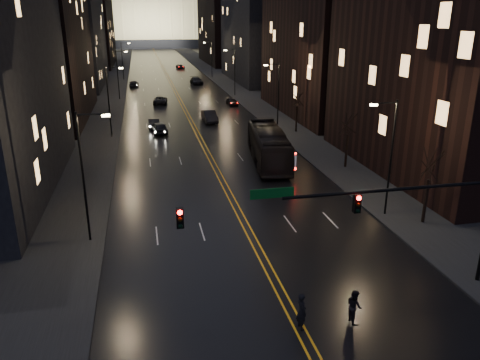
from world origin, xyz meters
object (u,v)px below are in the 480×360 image
oncoming_car_a (159,128)px  receding_car_a (209,116)px  traffic_signal (399,209)px  oncoming_car_b (154,123)px  pedestrian_b (354,306)px  bus (268,145)px  pedestrian_a (301,311)px

oncoming_car_a → receding_car_a: receding_car_a is taller
traffic_signal → oncoming_car_b: traffic_signal is taller
oncoming_car_a → pedestrian_b: bearing=93.7°
traffic_signal → oncoming_car_a: size_ratio=3.78×
bus → receding_car_a: size_ratio=2.58×
traffic_signal → pedestrian_a: size_ratio=8.73×
bus → pedestrian_b: 27.72m
traffic_signal → oncoming_car_b: bearing=104.4°
receding_car_a → pedestrian_b: size_ratio=2.83×
bus → oncoming_car_a: (-10.70, 15.59, -1.07)m
bus → pedestrian_b: bearing=-88.8°
traffic_signal → receding_car_a: bearing=94.0°
pedestrian_b → oncoming_car_b: bearing=7.6°
receding_car_a → pedestrian_a: size_ratio=2.60×
bus → oncoming_car_b: (-11.30, 19.05, -1.15)m
pedestrian_a → pedestrian_b: size_ratio=1.09×
oncoming_car_b → pedestrian_a: size_ratio=2.13×
bus → traffic_signal: bearing=-82.5°
oncoming_car_a → pedestrian_a: (4.96, -43.14, 0.21)m
traffic_signal → oncoming_car_b: (-11.42, 44.61, -4.41)m
pedestrian_b → receding_car_a: bearing=-2.3°
traffic_signal → bus: (-0.12, 25.55, -3.25)m
bus → pedestrian_b: (-2.94, -27.55, -0.94)m
oncoming_car_b → pedestrian_b: pedestrian_b is taller
traffic_signal → oncoming_car_a: bearing=104.7°
traffic_signal → pedestrian_a: (-5.85, -2.00, -4.11)m
bus → receding_car_a: bus is taller
traffic_signal → oncoming_car_a: traffic_signal is taller
receding_car_a → pedestrian_a: pedestrian_a is taller
bus → pedestrian_a: size_ratio=6.70×
bus → pedestrian_a: bus is taller
receding_car_a → bus: bearing=-83.8°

